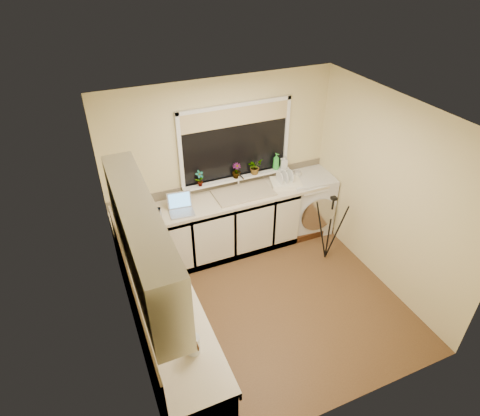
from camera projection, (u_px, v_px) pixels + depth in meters
The scene contains 33 objects.
floor at pixel (267, 303), 5.14m from camera, with size 3.20×3.20×0.00m, color brown.
ceiling at pixel (277, 119), 3.77m from camera, with size 3.20×3.20×0.00m, color white.
wall_back at pixel (222, 166), 5.60m from camera, with size 3.20×3.20×0.00m, color beige.
wall_front at pixel (354, 325), 3.31m from camera, with size 3.20×3.20×0.00m, color beige.
wall_left at pixel (124, 264), 3.93m from camera, with size 3.00×3.00×0.00m, color beige.
wall_right at pixel (387, 195), 4.98m from camera, with size 3.00×3.00×0.00m, color beige.
base_cabinet_back at pixel (209, 230), 5.71m from camera, with size 2.55×0.60×0.86m, color silver.
base_cabinet_left at pixel (170, 331), 4.24m from camera, with size 0.54×2.40×0.86m, color silver.
worktop_back at pixel (230, 198), 5.56m from camera, with size 3.20×0.60×0.04m, color beige.
worktop_left at pixel (165, 301), 3.99m from camera, with size 0.60×2.40×0.04m, color beige.
upper_cabinet at pixel (142, 240), 3.32m from camera, with size 0.28×1.90×0.70m, color silver.
splashback_left at pixel (132, 292), 3.76m from camera, with size 0.02×2.40×0.45m, color beige.
splashback_back at pixel (222, 183), 5.73m from camera, with size 3.20×0.02×0.14m, color beige.
window_glass at pixel (235, 143), 5.47m from camera, with size 1.50×0.02×1.00m, color black.
window_blind at pixel (236, 117), 5.24m from camera, with size 1.50×0.02×0.25m, color tan.
windowsill at pixel (237, 178), 5.72m from camera, with size 1.60×0.14×0.03m, color white.
sink at pixel (244, 193), 5.61m from camera, with size 0.82×0.46×0.03m, color tan.
faucet at pixel (238, 180), 5.69m from camera, with size 0.03×0.03×0.24m, color silver.
washing_machine at pixel (306, 202), 6.24m from camera, with size 0.66×0.64×0.94m, color silver.
laptop at pixel (181, 207), 5.23m from camera, with size 0.34×0.34×0.22m.
kettle at pixel (169, 267), 4.22m from camera, with size 0.15×0.15×0.20m, color white.
dish_rack at pixel (286, 183), 5.80m from camera, with size 0.42×0.32×0.06m, color white.
tripod at pixel (329, 228), 5.59m from camera, with size 0.49×0.49×1.03m, color black, non-canonical shape.
glass_jug at pixel (193, 345), 3.43m from camera, with size 0.12×0.12×0.18m, color silver.
steel_jar at pixel (166, 301), 3.89m from camera, with size 0.08×0.08×0.10m, color silver.
microwave at pixel (143, 232), 4.63m from camera, with size 0.56×0.38×0.31m, color white.
plant_a at pixel (200, 179), 5.43m from camera, with size 0.12×0.08×0.23m, color #999999.
plant_c at pixel (237, 171), 5.63m from camera, with size 0.12×0.12×0.22m, color #999999.
plant_d at pixel (255, 167), 5.72m from camera, with size 0.20×0.17×0.22m, color #999999.
soap_bottle_green at pixel (276, 161), 5.84m from camera, with size 0.09×0.10×0.25m, color green.
soap_bottle_clear at pixel (284, 162), 5.87m from camera, with size 0.09×0.10×0.21m, color #999999.
cup_back at pixel (297, 174), 5.97m from camera, with size 0.12×0.12×0.10m, color beige.
cup_left at pixel (167, 308), 3.83m from camera, with size 0.11×0.11×0.10m, color beige.
Camera 1 is at (-1.74, -3.17, 3.86)m, focal length 30.38 mm.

